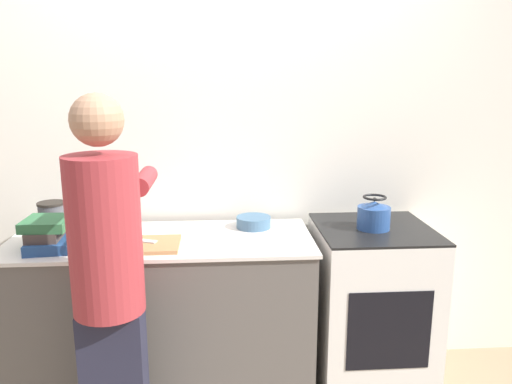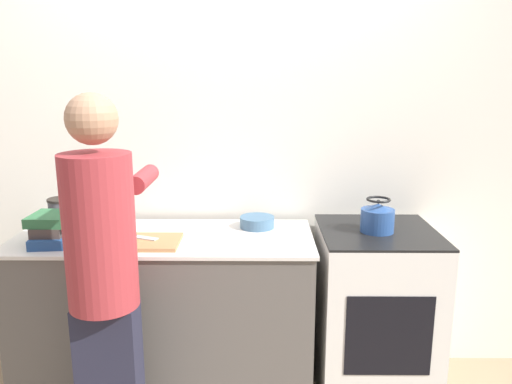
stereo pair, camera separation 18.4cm
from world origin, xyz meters
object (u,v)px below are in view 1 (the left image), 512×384
person (109,278)px  knife (137,240)px  cutting_board (138,245)px  oven (370,310)px  bowl_prep (254,222)px  canister_jar (52,216)px  kettle (374,215)px

person → knife: bearing=83.8°
person → cutting_board: (0.06, 0.38, 0.01)m
oven → knife: size_ratio=4.79×
person → bowl_prep: bearing=46.1°
knife → bowl_prep: bearing=43.3°
cutting_board → canister_jar: (-0.49, 0.30, 0.07)m
person → bowl_prep: (0.63, 0.65, 0.03)m
oven → person: (-1.24, -0.51, 0.43)m
canister_jar → knife: bearing=-28.5°
oven → cutting_board: (-1.18, -0.13, 0.44)m
knife → bowl_prep: (0.58, 0.23, 0.01)m
canister_jar → person: bearing=-57.5°
bowl_prep → canister_jar: size_ratio=1.21×
cutting_board → oven: bearing=6.3°
person → cutting_board: size_ratio=4.18×
cutting_board → kettle: kettle is taller
oven → canister_jar: canister_jar is taller
cutting_board → canister_jar: bearing=148.7°
kettle → canister_jar: 1.67m
knife → kettle: (1.18, 0.07, 0.08)m
kettle → bowl_prep: 0.63m
oven → knife: oven is taller
kettle → bowl_prep: kettle is taller
person → canister_jar: bearing=122.5°
cutting_board → bowl_prep: bearing=25.7°
canister_jar → kettle: bearing=-6.4°
oven → knife: 1.28m
cutting_board → knife: bearing=110.0°
cutting_board → knife: (-0.01, 0.04, 0.01)m
oven → bowl_prep: bearing=166.9°
oven → cutting_board: 1.27m
oven → knife: bearing=-175.6°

